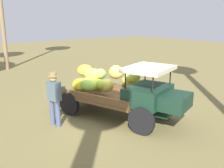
{
  "coord_description": "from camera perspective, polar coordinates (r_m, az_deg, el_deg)",
  "views": [
    {
      "loc": [
        6.68,
        -4.91,
        3.25
      ],
      "look_at": [
        0.11,
        0.06,
        1.12
      ],
      "focal_mm": 40.42,
      "sensor_mm": 36.0,
      "label": 1
    }
  ],
  "objects": [
    {
      "name": "ground_plane",
      "position": [
        8.9,
        -0.77,
        -6.88
      ],
      "size": [
        60.0,
        60.0,
        0.0
      ],
      "primitive_type": "plane",
      "color": "olive"
    },
    {
      "name": "truck",
      "position": [
        8.38,
        2.14,
        -1.39
      ],
      "size": [
        4.66,
        2.87,
        1.85
      ],
      "rotation": [
        0.0,
        0.0,
        0.33
      ],
      "color": "#163124",
      "rests_on": "ground"
    },
    {
      "name": "wooden_crate",
      "position": [
        10.81,
        -6.51,
        -2.06
      ],
      "size": [
        0.78,
        0.77,
        0.37
      ],
      "primitive_type": "cube",
      "rotation": [
        0.0,
        0.0,
        2.48
      ],
      "color": "olive",
      "rests_on": "ground"
    },
    {
      "name": "farmer",
      "position": [
        7.89,
        -12.9,
        -2.64
      ],
      "size": [
        0.54,
        0.5,
        1.7
      ],
      "rotation": [
        0.0,
        0.0,
        1.85
      ],
      "color": "#485377",
      "rests_on": "ground"
    }
  ]
}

